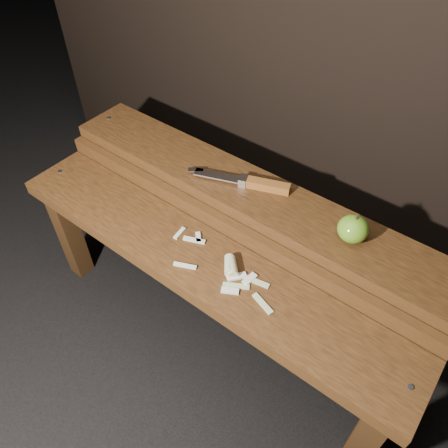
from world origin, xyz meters
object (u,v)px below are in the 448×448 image
Objects in this scene: knife at (255,183)px; bench_rear_tier at (247,212)px; apple at (353,229)px; bench_front_tier at (196,275)px.

bench_rear_tier is at bearing -112.44° from knife.
apple is at bearing 0.82° from bench_rear_tier.
knife is (0.01, 0.25, 0.16)m from bench_front_tier.
bench_rear_tier is 0.10m from knife.
apple reaches higher than knife.
apple is 0.29m from knife.
bench_rear_tier is at bearing 90.00° from bench_front_tier.
apple reaches higher than bench_front_tier.
knife reaches higher than bench_front_tier.
bench_rear_tier is at bearing -179.18° from apple.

